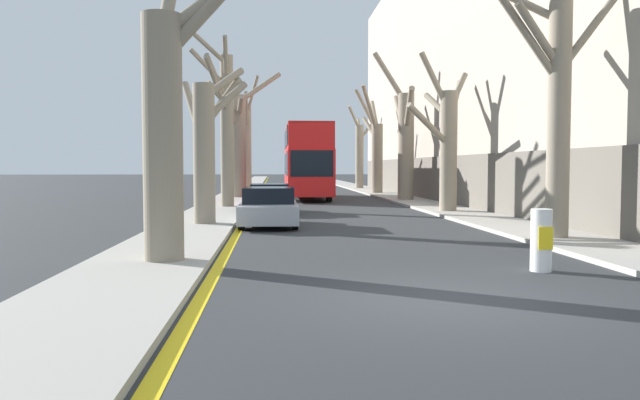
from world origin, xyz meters
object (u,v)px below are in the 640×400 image
Objects in this scene: street_tree_left_0 at (172,114)px; parked_car_0 at (268,208)px; street_tree_left_1 at (206,145)px; street_tree_left_2 at (225,121)px; street_tree_right_2 at (405,140)px; street_tree_left_3 at (239,139)px; street_tree_right_1 at (447,141)px; street_tree_right_3 at (375,149)px; street_tree_right_4 at (359,153)px; parked_car_1 at (270,199)px; double_decker_bus at (307,158)px; traffic_bollard at (541,240)px; street_tree_left_4 at (247,142)px; street_tree_right_0 at (556,99)px.

street_tree_left_0 is 1.75× the size of parked_car_0.
street_tree_left_1 is 8.50m from street_tree_left_2.
street_tree_right_2 is 16.15m from parked_car_0.
street_tree_left_3 is at bearing 89.75° from street_tree_left_1.
street_tree_left_3 reaches higher than street_tree_right_1.
street_tree_left_2 reaches higher than street_tree_right_3.
parked_car_1 is at bearing -105.55° from street_tree_right_4.
double_decker_bus reaches higher than traffic_bollard.
street_tree_right_4 is (0.05, 18.97, -0.35)m from street_tree_right_2.
street_tree_left_2 is 1.13× the size of street_tree_right_4.
street_tree_left_2 is 10.09m from street_tree_right_1.
street_tree_right_0 is at bearing -73.11° from street_tree_left_4.
parked_car_0 is 0.98× the size of parked_car_1.
street_tree_right_0 is 1.09× the size of street_tree_right_1.
parked_car_1 is at bearing 125.22° from street_tree_right_0.
traffic_bollard is (5.17, -9.27, -0.03)m from parked_car_0.
street_tree_right_4 is (9.50, 15.39, -0.55)m from street_tree_left_3.
street_tree_left_2 is 2.03× the size of parked_car_1.
street_tree_left_4 reaches higher than street_tree_right_3.
street_tree_right_1 is at bearing 90.40° from street_tree_right_0.
street_tree_right_2 is at bearing 55.65° from street_tree_left_1.
double_decker_bus is at bearing 79.26° from parked_car_1.
parked_car_1 is (1.81, 13.87, -2.41)m from street_tree_left_0.
street_tree_right_4 is at bearing 68.58° from street_tree_left_2.
double_decker_bus is (4.20, 17.22, -0.19)m from street_tree_left_1.
street_tree_left_1 is 0.68× the size of street_tree_left_3.
street_tree_left_3 is 10.89m from street_tree_right_3.
street_tree_left_1 reaches higher than parked_car_1.
traffic_bollard is at bearing -117.17° from street_tree_right_0.
street_tree_right_4 reaches higher than street_tree_right_1.
street_tree_left_0 is at bearing -89.70° from street_tree_left_3.
street_tree_left_3 reaches higher than parked_car_1.
street_tree_right_2 is 2.15× the size of parked_car_0.
street_tree_left_2 is 19.46m from traffic_bollard.
street_tree_right_0 is (9.50, -4.85, 1.05)m from street_tree_left_1.
street_tree_left_2 is 9.92m from double_decker_bus.
parked_car_0 is at bearing 119.15° from traffic_bollard.
street_tree_left_4 is 15.08m from street_tree_right_2.
street_tree_left_1 is 2.88m from parked_car_0.
double_decker_bus is (4.00, -8.56, -1.33)m from street_tree_left_4.
street_tree_right_2 is at bearing -20.72° from street_tree_left_3.
street_tree_left_1 is at bearing -151.79° from street_tree_right_1.
street_tree_left_1 is at bearing -124.35° from street_tree_right_2.
street_tree_left_4 reaches higher than traffic_bollard.
street_tree_left_2 reaches higher than street_tree_right_0.
street_tree_right_1 is 13.25m from double_decker_bus.
street_tree_left_2 is at bearing 112.17° from traffic_bollard.
street_tree_right_2 is (9.53, 13.94, 0.79)m from street_tree_left_1.
street_tree_left_4 is 26.13m from parked_car_0.
street_tree_left_1 is 0.75× the size of street_tree_right_4.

